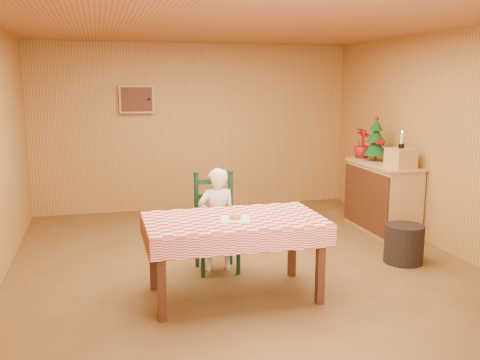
# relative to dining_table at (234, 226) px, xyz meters

# --- Properties ---
(ground) EXTENTS (6.00, 6.00, 0.00)m
(ground) POSITION_rel_dining_table_xyz_m (0.30, 0.71, -0.69)
(ground) COLOR brown
(ground) RESTS_ON ground
(cabin_walls) EXTENTS (5.10, 6.05, 2.65)m
(cabin_walls) POSITION_rel_dining_table_xyz_m (0.30, 1.24, 1.14)
(cabin_walls) COLOR #BC8744
(cabin_walls) RESTS_ON ground
(dining_table) EXTENTS (1.66, 0.96, 0.77)m
(dining_table) POSITION_rel_dining_table_xyz_m (0.00, 0.00, 0.00)
(dining_table) COLOR #4E2614
(dining_table) RESTS_ON ground
(ladder_chair) EXTENTS (0.44, 0.40, 1.08)m
(ladder_chair) POSITION_rel_dining_table_xyz_m (-0.00, 0.79, -0.18)
(ladder_chair) COLOR black
(ladder_chair) RESTS_ON ground
(seated_child) EXTENTS (0.41, 0.27, 1.12)m
(seated_child) POSITION_rel_dining_table_xyz_m (0.00, 0.73, -0.13)
(seated_child) COLOR white
(seated_child) RESTS_ON ground
(napkin) EXTENTS (0.31, 0.31, 0.00)m
(napkin) POSITION_rel_dining_table_xyz_m (0.00, -0.05, 0.08)
(napkin) COLOR white
(napkin) RESTS_ON dining_table
(donut) EXTENTS (0.13, 0.13, 0.04)m
(donut) POSITION_rel_dining_table_xyz_m (0.00, -0.05, 0.10)
(donut) COLOR #C38546
(donut) RESTS_ON napkin
(shelf_unit) EXTENTS (0.54, 1.24, 0.93)m
(shelf_unit) POSITION_rel_dining_table_xyz_m (2.52, 1.72, -0.22)
(shelf_unit) COLOR tan
(shelf_unit) RESTS_ON ground
(crate) EXTENTS (0.34, 0.34, 0.25)m
(crate) POSITION_rel_dining_table_xyz_m (2.53, 1.32, 0.37)
(crate) COLOR tan
(crate) RESTS_ON shelf_unit
(christmas_tree) EXTENTS (0.34, 0.34, 0.62)m
(christmas_tree) POSITION_rel_dining_table_xyz_m (2.53, 1.97, 0.52)
(christmas_tree) COLOR #4E2614
(christmas_tree) RESTS_ON shelf_unit
(flower_arrangement) EXTENTS (0.31, 0.31, 0.43)m
(flower_arrangement) POSITION_rel_dining_table_xyz_m (2.48, 2.27, 0.45)
(flower_arrangement) COLOR maroon
(flower_arrangement) RESTS_ON shelf_unit
(candle_set) EXTENTS (0.07, 0.07, 0.22)m
(candle_set) POSITION_rel_dining_table_xyz_m (2.53, 1.32, 0.56)
(candle_set) COLOR black
(candle_set) RESTS_ON crate
(storage_bin) EXTENTS (0.52, 0.52, 0.44)m
(storage_bin) POSITION_rel_dining_table_xyz_m (2.09, 0.44, -0.47)
(storage_bin) COLOR black
(storage_bin) RESTS_ON ground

